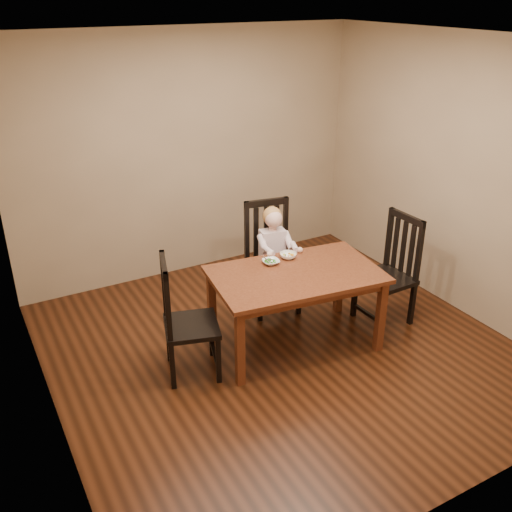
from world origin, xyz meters
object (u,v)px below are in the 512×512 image
chair_right (390,272)px  bowl_veg (288,256)px  toddler (273,248)px  chair_left (185,321)px  bowl_peas (271,262)px  chair_child (271,258)px  dining_table (296,281)px

chair_right → bowl_veg: chair_right is taller
chair_right → toddler: bearing=48.6°
chair_right → toddler: chair_right is taller
bowl_veg → chair_left: bearing=-169.7°
bowl_peas → bowl_veg: size_ratio=0.98×
chair_left → bowl_peas: size_ratio=7.09×
chair_child → chair_right: (0.88, -0.80, -0.01)m
chair_child → toddler: size_ratio=2.00×
dining_table → chair_left: chair_left is taller
chair_child → chair_right: chair_child is taller
chair_child → bowl_peas: size_ratio=7.38×
bowl_veg → dining_table: bearing=-108.8°
dining_table → chair_left: bearing=175.5°
dining_table → toddler: toddler is taller
toddler → dining_table: bearing=86.2°
chair_left → bowl_peas: (0.94, 0.18, 0.25)m
dining_table → chair_left: (-1.04, 0.08, -0.14)m
dining_table → bowl_peas: bearing=111.6°
bowl_veg → chair_child: bearing=80.5°
toddler → chair_child: bearing=-90.0°
dining_table → toddler: (0.16, 0.67, 0.02)m
dining_table → chair_right: size_ratio=1.45×
chair_right → chair_child: bearing=46.2°
dining_table → bowl_veg: size_ratio=10.26×
chair_child → bowl_peas: bearing=69.1°
chair_left → toddler: 1.35m
toddler → bowl_peas: 0.50m
chair_child → bowl_peas: 0.59m
bowl_peas → dining_table: bearing=-68.4°
chair_child → toddler: 0.15m
chair_right → toddler: 1.17m
chair_left → toddler: chair_left is taller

